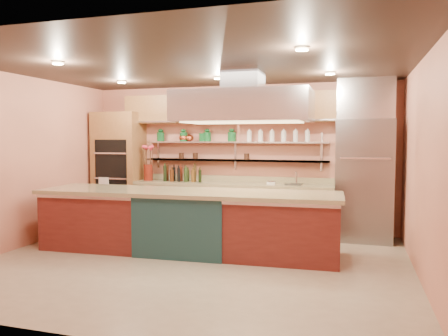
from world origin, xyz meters
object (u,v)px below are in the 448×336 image
(flower_vase, at_px, (148,172))
(copper_kettle, at_px, (189,138))
(green_canister, at_px, (202,137))
(refrigerator, at_px, (364,180))
(island, at_px, (187,221))
(kitchen_scale, at_px, (271,182))

(flower_vase, distance_m, copper_kettle, 1.08)
(flower_vase, relative_size, green_canister, 2.02)
(flower_vase, bearing_deg, copper_kettle, 15.34)
(refrigerator, bearing_deg, island, -148.55)
(copper_kettle, bearing_deg, kitchen_scale, -7.37)
(refrigerator, height_order, kitchen_scale, refrigerator)
(island, distance_m, flower_vase, 2.28)
(flower_vase, bearing_deg, island, -47.93)
(kitchen_scale, relative_size, green_canister, 0.96)
(refrigerator, distance_m, island, 3.16)
(green_canister, bearing_deg, copper_kettle, 180.00)
(kitchen_scale, xyz_separation_m, copper_kettle, (-1.70, 0.22, 0.81))
(refrigerator, height_order, green_canister, refrigerator)
(refrigerator, height_order, flower_vase, refrigerator)
(refrigerator, relative_size, island, 0.45)
(kitchen_scale, bearing_deg, island, -97.37)
(refrigerator, xyz_separation_m, green_canister, (-3.05, 0.23, 0.74))
(kitchen_scale, bearing_deg, refrigerator, 24.47)
(flower_vase, bearing_deg, green_canister, 11.54)
(green_canister, bearing_deg, kitchen_scale, -8.78)
(kitchen_scale, height_order, copper_kettle, copper_kettle)
(copper_kettle, height_order, green_canister, green_canister)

